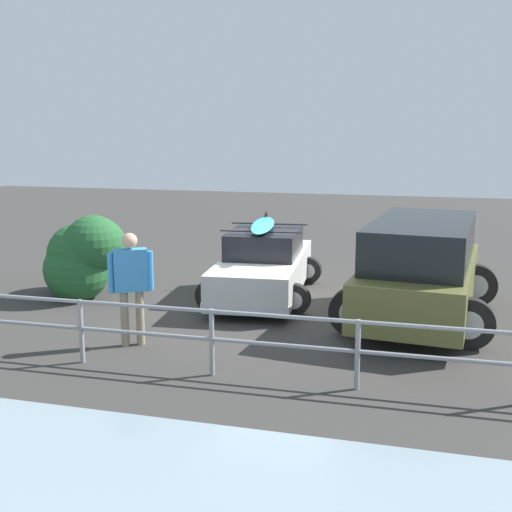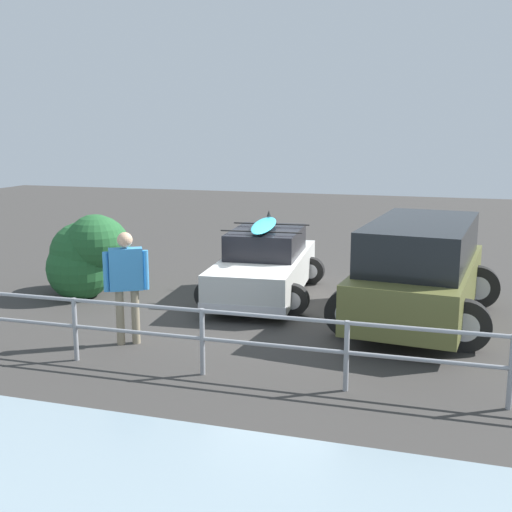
{
  "view_description": "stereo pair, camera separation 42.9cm",
  "coord_description": "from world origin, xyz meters",
  "px_view_note": "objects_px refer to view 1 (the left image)",
  "views": [
    {
      "loc": [
        -2.8,
        11.76,
        3.37
      ],
      "look_at": [
        0.36,
        -0.06,
        0.95
      ],
      "focal_mm": 45.0,
      "sensor_mm": 36.0,
      "label": 1
    },
    {
      "loc": [
        -3.21,
        11.64,
        3.37
      ],
      "look_at": [
        0.36,
        -0.06,
        0.95
      ],
      "focal_mm": 45.0,
      "sensor_mm": 36.0,
      "label": 2
    }
  ],
  "objects_px": {
    "sedan_car": "(264,265)",
    "bush_near_left": "(84,256)",
    "person_bystander": "(131,279)",
    "suv_car": "(421,269)"
  },
  "relations": [
    {
      "from": "suv_car",
      "to": "person_bystander",
      "type": "xyz_separation_m",
      "value": [
        4.36,
        2.65,
        0.15
      ]
    },
    {
      "from": "suv_car",
      "to": "person_bystander",
      "type": "bearing_deg",
      "value": 31.34
    },
    {
      "from": "person_bystander",
      "to": "bush_near_left",
      "type": "height_order",
      "value": "person_bystander"
    },
    {
      "from": "suv_car",
      "to": "person_bystander",
      "type": "relative_size",
      "value": 2.62
    },
    {
      "from": "bush_near_left",
      "to": "sedan_car",
      "type": "bearing_deg",
      "value": -163.98
    },
    {
      "from": "bush_near_left",
      "to": "suv_car",
      "type": "bearing_deg",
      "value": -179.12
    },
    {
      "from": "sedan_car",
      "to": "person_bystander",
      "type": "distance_m",
      "value": 3.79
    },
    {
      "from": "sedan_car",
      "to": "suv_car",
      "type": "relative_size",
      "value": 0.89
    },
    {
      "from": "sedan_car",
      "to": "bush_near_left",
      "type": "bearing_deg",
      "value": 16.02
    },
    {
      "from": "sedan_car",
      "to": "bush_near_left",
      "type": "relative_size",
      "value": 2.23
    }
  ]
}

